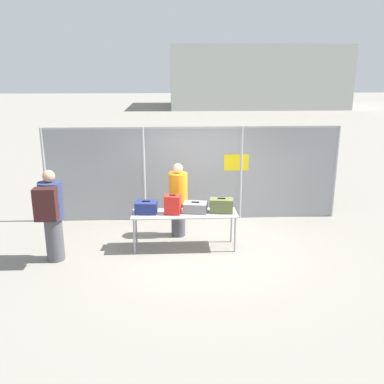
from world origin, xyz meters
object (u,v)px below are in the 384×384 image
at_px(suitcase_red, 173,205).
at_px(suitcase_grey, 195,207).
at_px(suitcase_olive, 221,206).
at_px(traveler_hooded, 51,213).
at_px(inspection_table, 184,216).
at_px(security_worker_near, 178,199).
at_px(utility_trailer, 245,180).
at_px(suitcase_navy, 146,207).

height_order(suitcase_red, suitcase_grey, suitcase_red).
relative_size(suitcase_olive, traveler_hooded, 0.28).
relative_size(inspection_table, suitcase_grey, 4.09).
relative_size(suitcase_red, security_worker_near, 0.25).
height_order(suitcase_red, security_worker_near, security_worker_near).
relative_size(suitcase_grey, security_worker_near, 0.32).
height_order(inspection_table, suitcase_olive, suitcase_olive).
xyz_separation_m(traveler_hooded, utility_trailer, (4.55, 4.58, -0.61)).
bearing_deg(suitcase_grey, traveler_hooded, -168.41).
distance_m(suitcase_navy, security_worker_near, 0.95).
relative_size(traveler_hooded, utility_trailer, 0.41).
bearing_deg(suitcase_navy, traveler_hooded, -162.51).
distance_m(inspection_table, suitcase_red, 0.35).
distance_m(inspection_table, suitcase_grey, 0.29).
bearing_deg(suitcase_navy, suitcase_olive, -1.24).
relative_size(traveler_hooded, security_worker_near, 1.09).
xyz_separation_m(suitcase_olive, traveler_hooded, (-3.33, -0.53, 0.08)).
height_order(suitcase_grey, utility_trailer, suitcase_grey).
distance_m(suitcase_navy, suitcase_olive, 1.55).
distance_m(suitcase_grey, suitcase_olive, 0.54).
distance_m(suitcase_grey, traveler_hooded, 2.85).
distance_m(suitcase_navy, utility_trailer, 4.91).
xyz_separation_m(suitcase_red, suitcase_grey, (0.47, 0.10, -0.09)).
bearing_deg(suitcase_red, suitcase_navy, 171.05).
distance_m(suitcase_navy, suitcase_grey, 1.02).
height_order(inspection_table, utility_trailer, inspection_table).
xyz_separation_m(inspection_table, suitcase_olive, (0.77, 0.01, 0.20)).
distance_m(inspection_table, traveler_hooded, 2.63).
bearing_deg(suitcase_red, security_worker_near, 80.53).
xyz_separation_m(suitcase_grey, security_worker_near, (-0.34, 0.66, -0.01)).
xyz_separation_m(suitcase_grey, suitcase_olive, (0.54, -0.05, 0.04)).
bearing_deg(suitcase_olive, inspection_table, -179.23).
xyz_separation_m(suitcase_red, suitcase_olive, (1.01, 0.05, -0.05)).
xyz_separation_m(suitcase_grey, utility_trailer, (1.75, 4.01, -0.49)).
xyz_separation_m(suitcase_red, security_worker_near, (0.13, 0.75, -0.11)).
relative_size(suitcase_red, traveler_hooded, 0.23).
distance_m(suitcase_red, suitcase_olive, 1.01).
bearing_deg(traveler_hooded, suitcase_olive, -1.79).
distance_m(inspection_table, utility_trailer, 4.54).
bearing_deg(utility_trailer, suitcase_olive, -106.71).
bearing_deg(suitcase_grey, security_worker_near, 117.71).
relative_size(suitcase_navy, suitcase_olive, 0.90).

